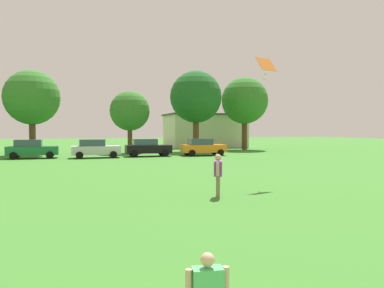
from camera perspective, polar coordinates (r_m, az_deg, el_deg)
ground_plane at (r=31.65m, az=-14.69°, el=-2.53°), size 160.00×160.00×0.00m
adult_bystander at (r=14.52m, az=3.96°, el=-4.17°), size 0.49×0.72×1.63m
kite at (r=18.86m, az=11.12°, el=11.53°), size 1.14×0.80×1.07m
parked_car_green_0 at (r=36.45m, az=-23.06°, el=-0.67°), size 4.30×2.02×1.68m
parked_car_silver_1 at (r=35.32m, az=-14.44°, el=-0.65°), size 4.30×2.02×1.68m
parked_car_black_2 at (r=36.34m, az=-6.75°, el=-0.51°), size 4.30×2.02×1.68m
parked_car_orange_3 at (r=37.17m, az=1.62°, el=-0.44°), size 4.30×2.02×1.68m
tree_center_left at (r=41.17m, az=-23.06°, el=6.45°), size 5.46×5.46×8.51m
tree_center_right at (r=41.92m, az=-9.39°, el=4.92°), size 4.35×4.35×6.77m
tree_right at (r=43.98m, az=0.60°, el=7.09°), size 6.00×6.00×9.35m
tree_far_right at (r=48.69m, az=7.96°, el=6.47°), size 5.90×5.90×9.20m
house_right at (r=55.50m, az=1.91°, el=2.06°), size 11.27×7.73×4.83m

